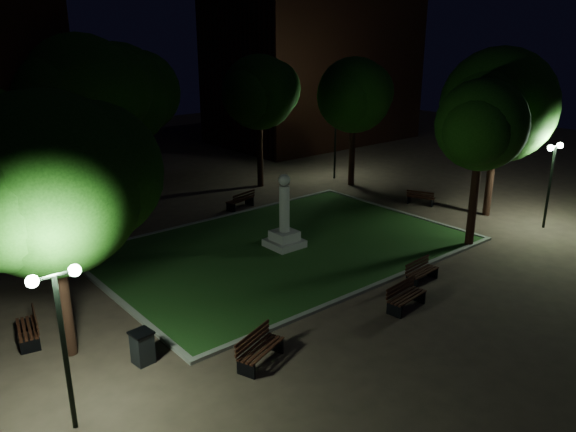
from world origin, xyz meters
name	(u,v)px	position (x,y,z in m)	size (l,w,h in m)	color
ground	(316,262)	(0.00, 0.00, 0.00)	(80.00, 80.00, 0.00)	#4B392D
lawn	(284,247)	(0.00, 2.00, 0.04)	(15.00, 10.00, 0.08)	#224819
lawn_kerb	(284,247)	(0.00, 2.00, 0.06)	(15.40, 10.40, 0.12)	slate
monument	(284,227)	(0.00, 2.00, 0.96)	(1.40, 1.40, 3.20)	gray
building_far	(314,67)	(18.00, 20.00, 6.00)	(16.00, 10.00, 12.00)	#421E11
tree_west	(53,184)	(-9.91, -0.42, 5.08)	(6.13, 5.00, 7.58)	black
tree_north_wl	(84,93)	(-5.82, 7.69, 6.50)	(5.79, 4.73, 8.87)	black
tree_north_er	(261,92)	(5.42, 10.70, 5.53)	(5.24, 4.28, 7.68)	black
tree_ne	(355,95)	(9.82, 7.44, 5.34)	(5.32, 4.34, 7.52)	black
tree_east	(500,105)	(10.87, -1.06, 5.50)	(6.76, 5.52, 8.26)	black
tree_se	(483,125)	(6.44, -2.92, 5.25)	(4.60, 3.75, 7.13)	black
tree_far_north	(119,96)	(-3.25, 10.21, 5.99)	(6.03, 4.92, 8.46)	black
lamppost_sw	(60,319)	(-11.09, -3.66, 2.87)	(1.18, 0.28, 4.05)	black
lamppost_se	(552,169)	(11.15, -3.85, 2.86)	(1.18, 0.28, 4.03)	black
lamppost_ne	(336,130)	(10.03, 9.20, 3.04)	(1.18, 0.28, 4.33)	black
bench_near_left	(405,297)	(-0.37, -4.82, 0.42)	(1.69, 0.74, 0.90)	black
bench_near_right	(421,272)	(1.75, -3.86, 0.39)	(1.55, 0.65, 0.83)	black
bench_west_near	(259,349)	(-6.12, -4.29, 0.43)	(1.77, 1.11, 0.92)	black
bench_left_side	(29,329)	(-10.71, 1.05, 0.41)	(0.85, 1.67, 0.87)	black
bench_right_side	(421,198)	(9.59, 2.17, 0.38)	(1.04, 1.54, 0.80)	black
bench_far_side	(241,201)	(1.83, 7.79, 0.43)	(1.76, 0.94, 0.92)	black
trash_bin	(142,347)	(-8.62, -2.19, 0.50)	(0.63, 0.63, 0.98)	black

